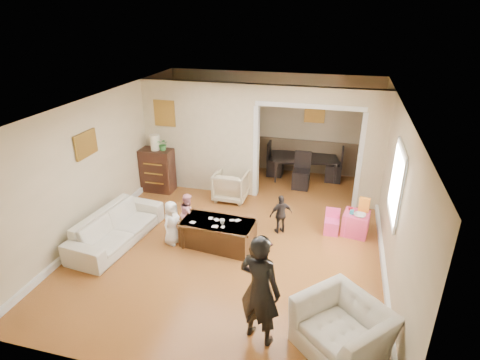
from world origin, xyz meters
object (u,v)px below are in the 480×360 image
(adult_person, at_px, (260,290))
(coffee_table, at_px, (218,233))
(dresser, at_px, (158,170))
(child_toddler, at_px, (281,214))
(play_table, at_px, (356,223))
(dining_table, at_px, (304,167))
(sofa, at_px, (116,227))
(child_kneel_a, at_px, (172,223))
(coffee_cup, at_px, (222,222))
(armchair_front, at_px, (342,329))
(child_kneel_b, at_px, (188,213))
(armchair_back, at_px, (231,185))
(table_lamp, at_px, (155,142))
(cyan_cup, at_px, (352,212))

(adult_person, bearing_deg, coffee_table, -39.72)
(dresser, relative_size, child_toddler, 1.30)
(dresser, relative_size, play_table, 2.22)
(dining_table, height_order, child_toddler, child_toddler)
(sofa, relative_size, child_toddler, 2.57)
(child_kneel_a, bearing_deg, child_toddler, -48.08)
(coffee_cup, relative_size, adult_person, 0.06)
(coffee_table, height_order, coffee_cup, coffee_cup)
(armchair_front, xyz_separation_m, child_kneel_b, (-2.99, 2.25, 0.06))
(sofa, height_order, dresser, dresser)
(armchair_back, bearing_deg, coffee_cup, 102.46)
(table_lamp, height_order, dining_table, table_lamp)
(table_lamp, relative_size, play_table, 0.77)
(dresser, xyz_separation_m, dining_table, (3.31, 1.66, -0.23))
(adult_person, bearing_deg, child_kneel_b, -31.22)
(coffee_table, bearing_deg, play_table, 23.37)
(cyan_cup, bearing_deg, coffee_cup, -154.82)
(coffee_table, relative_size, play_table, 2.81)
(coffee_table, relative_size, coffee_cup, 13.84)
(coffee_table, distance_m, cyan_cup, 2.60)
(coffee_cup, xyz_separation_m, adult_person, (1.12, -1.97, 0.26))
(dresser, height_order, child_kneel_b, dresser)
(armchair_back, height_order, play_table, armchair_back)
(cyan_cup, xyz_separation_m, adult_person, (-1.16, -3.04, 0.31))
(coffee_cup, bearing_deg, table_lamp, 138.37)
(adult_person, distance_m, child_kneel_b, 3.03)
(coffee_cup, height_order, dining_table, coffee_cup)
(armchair_back, xyz_separation_m, dresser, (-1.84, 0.01, 0.18))
(coffee_table, distance_m, child_kneel_b, 0.78)
(armchair_back, distance_m, child_kneel_a, 2.15)
(dresser, relative_size, dining_table, 0.63)
(armchair_back, bearing_deg, dining_table, -130.33)
(table_lamp, height_order, coffee_cup, table_lamp)
(table_lamp, distance_m, play_table, 4.79)
(armchair_front, distance_m, play_table, 3.03)
(play_table, bearing_deg, armchair_back, 162.86)
(table_lamp, height_order, adult_person, adult_person)
(armchair_front, bearing_deg, coffee_table, -177.99)
(table_lamp, height_order, play_table, table_lamp)
(sofa, distance_m, coffee_table, 1.93)
(coffee_cup, relative_size, dining_table, 0.06)
(child_kneel_a, bearing_deg, dresser, 48.15)
(coffee_table, height_order, dining_table, dining_table)
(dining_table, relative_size, child_toddler, 2.05)
(dresser, xyz_separation_m, child_kneel_b, (1.43, -1.63, -0.11))
(play_table, height_order, child_kneel_b, child_kneel_b)
(sofa, distance_m, armchair_back, 2.79)
(adult_person, xyz_separation_m, child_kneel_b, (-1.92, 2.32, -0.39))
(play_table, distance_m, child_kneel_a, 3.55)
(armchair_front, distance_m, cyan_cup, 2.97)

